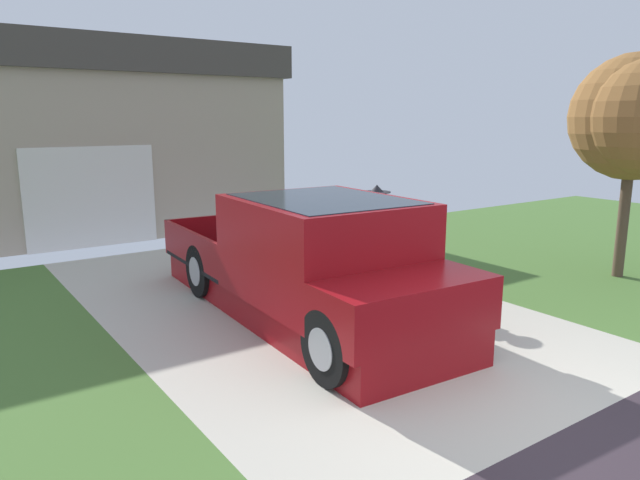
# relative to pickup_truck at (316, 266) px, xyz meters

# --- Properties ---
(pickup_truck) EXTENTS (2.23, 5.66, 1.69)m
(pickup_truck) POSITION_rel_pickup_truck_xyz_m (0.00, 0.00, 0.00)
(pickup_truck) COLOR maroon
(pickup_truck) RESTS_ON ground
(person_with_hat) EXTENTS (0.46, 0.41, 1.71)m
(person_with_hat) POSITION_rel_pickup_truck_xyz_m (1.38, 0.42, 0.19)
(person_with_hat) COLOR navy
(person_with_hat) RESTS_ON ground
(handbag) EXTENTS (0.38, 0.16, 0.43)m
(handbag) POSITION_rel_pickup_truck_xyz_m (1.48, 0.22, -0.64)
(handbag) COLOR #232328
(handbag) RESTS_ON ground
(house_with_garage) EXTENTS (9.02, 6.42, 4.38)m
(house_with_garage) POSITION_rel_pickup_truck_xyz_m (-0.81, 9.64, 1.44)
(house_with_garage) COLOR tan
(house_with_garage) RESTS_ON ground
(front_yard_tree) EXTENTS (2.24, 2.30, 3.73)m
(front_yard_tree) POSITION_rel_pickup_truck_xyz_m (5.54, -1.18, 1.91)
(front_yard_tree) COLOR brown
(front_yard_tree) RESTS_ON ground
(wheeled_trash_bin) EXTENTS (0.60, 0.72, 1.02)m
(wheeled_trash_bin) POSITION_rel_pickup_truck_xyz_m (3.32, 3.91, -0.22)
(wheeled_trash_bin) COLOR navy
(wheeled_trash_bin) RESTS_ON ground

